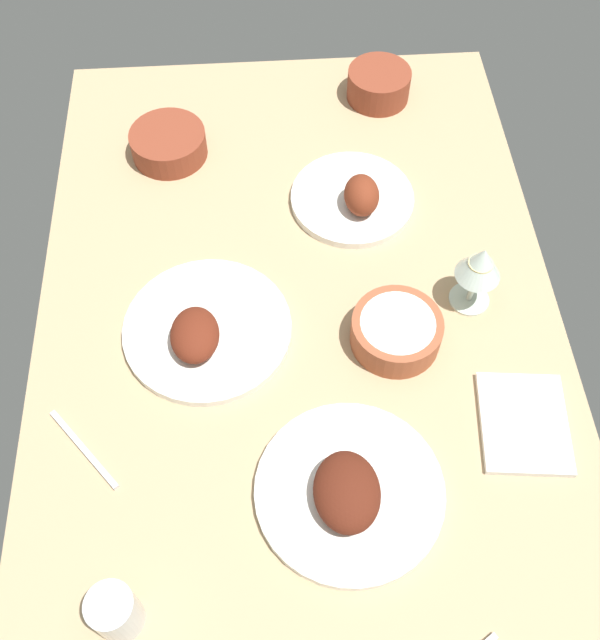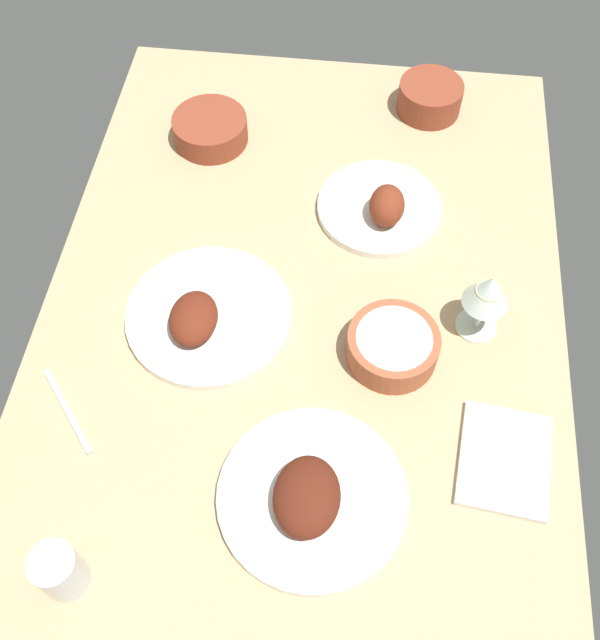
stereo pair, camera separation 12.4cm
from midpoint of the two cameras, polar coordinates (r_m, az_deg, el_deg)
name	(u,v)px [view 1 (the left image)]	position (r cm, az deg, el deg)	size (l,w,h in cm)	color
dining_table	(300,333)	(127.17, -2.78, -1.19)	(140.00, 90.00, 4.00)	tan
plate_near_viewer	(349,491)	(110.46, 0.51, -13.39)	(28.26, 28.26, 7.07)	white
plate_center_main	(204,331)	(124.88, -10.23, -1.08)	(28.46, 28.46, 6.63)	white
plate_far_side	(355,198)	(140.47, 1.73, 9.26)	(23.41, 23.41, 8.01)	white
bowl_cream	(396,331)	(121.65, 4.59, -1.07)	(15.08, 15.08, 5.60)	#A35133
bowl_potatoes	(168,143)	(152.55, -12.50, 13.08)	(14.94, 14.94, 5.39)	brown
bowl_pasta	(379,84)	(161.73, 3.84, 17.64)	(13.14, 13.14, 6.45)	brown
wine_glass	(480,266)	(122.46, 10.98, 3.94)	(7.60, 7.60, 14.00)	silver
water_tumbler	(115,612)	(107.88, -17.53, -21.02)	(6.42, 6.42, 9.01)	silver
folded_napkin	(524,423)	(119.63, 14.11, -7.99)	(16.99, 13.48, 1.20)	white
fork_loose	(84,449)	(121.16, -19.26, -9.64)	(17.08, 0.90, 0.80)	silver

